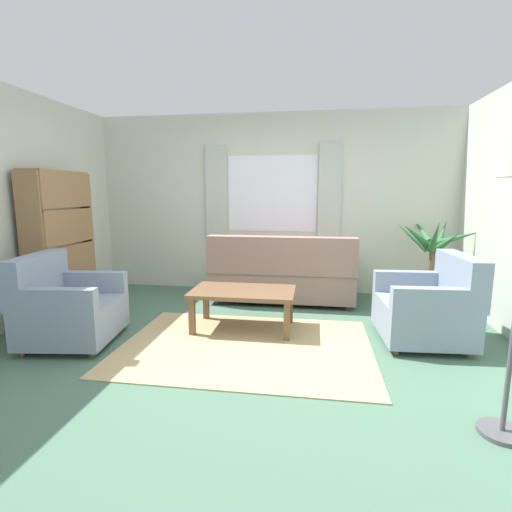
# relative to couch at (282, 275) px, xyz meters

# --- Properties ---
(ground_plane) EXTENTS (6.24, 6.24, 0.00)m
(ground_plane) POSITION_rel_couch_xyz_m (-0.21, -1.58, -0.37)
(ground_plane) COLOR #476B56
(wall_back) EXTENTS (5.32, 0.12, 2.60)m
(wall_back) POSITION_rel_couch_xyz_m (-0.21, 0.68, 0.93)
(wall_back) COLOR beige
(wall_back) RESTS_ON ground_plane
(window_with_curtains) EXTENTS (1.98, 0.07, 1.40)m
(window_with_curtains) POSITION_rel_couch_xyz_m (-0.21, 0.59, 1.08)
(window_with_curtains) COLOR white
(area_rug) EXTENTS (2.38, 1.72, 0.01)m
(area_rug) POSITION_rel_couch_xyz_m (-0.21, -1.58, -0.36)
(area_rug) COLOR tan
(area_rug) RESTS_ON ground_plane
(couch) EXTENTS (1.90, 0.82, 0.92)m
(couch) POSITION_rel_couch_xyz_m (0.00, 0.00, 0.00)
(couch) COLOR gray
(couch) RESTS_ON ground_plane
(armchair_left) EXTENTS (0.92, 0.94, 0.88)m
(armchair_left) POSITION_rel_couch_xyz_m (-1.97, -1.74, -0.01)
(armchair_left) COLOR gray
(armchair_left) RESTS_ON ground_plane
(armchair_right) EXTENTS (0.87, 0.89, 0.88)m
(armchair_right) POSITION_rel_couch_xyz_m (1.55, -1.19, -0.01)
(armchair_right) COLOR gray
(armchair_right) RESTS_ON ground_plane
(coffee_table) EXTENTS (1.10, 0.64, 0.44)m
(coffee_table) POSITION_rel_couch_xyz_m (-0.33, -1.12, 0.01)
(coffee_table) COLOR brown
(coffee_table) RESTS_ON ground_plane
(potted_plant) EXTENTS (1.07, 1.32, 1.20)m
(potted_plant) POSITION_rel_couch_xyz_m (1.91, 0.11, 0.14)
(potted_plant) COLOR #9E6B4C
(potted_plant) RESTS_ON ground_plane
(bookshelf) EXTENTS (0.30, 0.94, 1.72)m
(bookshelf) POSITION_rel_couch_xyz_m (-2.56, -0.89, 0.41)
(bookshelf) COLOR olive
(bookshelf) RESTS_ON ground_plane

